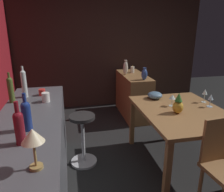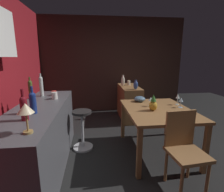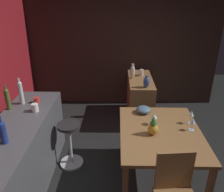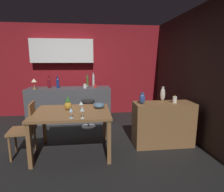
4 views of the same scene
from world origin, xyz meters
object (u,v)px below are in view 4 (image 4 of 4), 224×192
Objects in this scene: pineapple_centerpiece at (68,104)px; wine_bottle_cobalt at (58,83)px; wine_glass_right at (71,110)px; wine_bottle_clear at (93,80)px; dining_table at (72,116)px; wine_bottle_olive at (87,81)px; cup_white at (85,86)px; wine_glass_left at (82,109)px; wine_glass_center at (81,103)px; bar_stool at (88,113)px; counter_lamp at (34,81)px; sideboard_cabinet at (163,124)px; fruit_bowl at (99,105)px; wine_bottle_ruby at (49,83)px; chair_near_window at (26,127)px; vase_ceramic_blue at (142,99)px; cup_red at (95,86)px; vase_ceramic_ivory at (163,94)px; pillar_candle_tall at (175,100)px.

pineapple_centerpiece is 0.78× the size of wine_bottle_cobalt.
wine_bottle_clear is at bearing 80.59° from wine_glass_right.
wine_glass_right is at bearing -75.46° from wine_bottle_cobalt.
wine_bottle_olive is (0.23, 1.95, 0.40)m from dining_table.
wine_bottle_olive is at bearing 80.71° from cup_white.
wine_glass_left is 1.20× the size of wine_glass_center.
wine_glass_left is 0.57× the size of wine_bottle_cobalt.
bar_stool is 1.54m from counter_lamp.
wine_glass_left is 0.69× the size of counter_lamp.
sideboard_cabinet is 2.43m from wine_bottle_olive.
wine_bottle_ruby reaches higher than fruit_bowl.
wine_glass_center is at bearing -51.10° from counter_lamp.
dining_table is 1.92m from counter_lamp.
counter_lamp is (-2.71, 1.45, 0.69)m from sideboard_cabinet.
pineapple_centerpiece is at bearing -174.09° from fruit_bowl.
chair_near_window is 2.29m from wine_bottle_olive.
fruit_bowl is 0.96× the size of vase_ceramic_blue.
cup_red is at bearing 71.80° from pineapple_centerpiece.
counter_lamp is 0.94× the size of vase_ceramic_ivory.
chair_near_window is 1.93m from cup_white.
counter_lamp is at bearing 164.55° from bar_stool.
sideboard_cabinet is at bearing -37.82° from bar_stool.
chair_near_window is 7.58× the size of cup_white.
wine_bottle_cobalt is 1.49× the size of vase_ceramic_blue.
wine_bottle_ruby is 2.69× the size of cup_white.
dining_table is at bearing -104.66° from cup_red.
wine_bottle_clear is 0.23m from cup_red.
wine_bottle_cobalt reaches higher than wine_glass_left.
wine_bottle_ruby is 0.35m from counter_lamp.
wine_glass_center is 0.34m from fruit_bowl.
counter_lamp reaches higher than fruit_bowl.
dining_table is at bearing -55.57° from pineapple_centerpiece.
counter_lamp is (-0.54, -0.13, 0.06)m from wine_bottle_cobalt.
wine_bottle_cobalt is at bearing 106.82° from dining_table.
wine_bottle_olive is at bearing 15.18° from wine_bottle_ruby.
counter_lamp is (-1.22, -0.04, 0.15)m from cup_white.
wine_bottle_clear is 3.29× the size of cup_red.
wine_glass_right is 2.08m from cup_red.
wine_bottle_olive reaches higher than wine_glass_center.
pillar_candle_tall is at bearing -48.17° from cup_red.
dining_table is 8.72× the size of pillar_candle_tall.
pillar_candle_tall is (1.38, -0.09, 0.09)m from fruit_bowl.
chair_near_window is 0.98m from wine_glass_center.
chair_near_window is 0.77m from pineapple_centerpiece.
pineapple_centerpiece is 1.76m from counter_lamp.
chair_near_window is 0.92m from wine_glass_right.
counter_lamp reaches higher than dining_table.
chair_near_window is 2.82× the size of wine_bottle_ruby.
chair_near_window is 4.50× the size of fruit_bowl.
vase_ceramic_ivory reaches higher than wine_glass_right.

